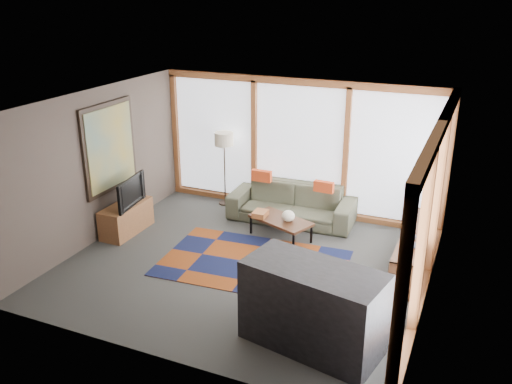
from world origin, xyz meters
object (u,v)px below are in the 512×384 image
at_px(bookshelf, 414,250).
at_px(bar_counter, 313,307).
at_px(tv_console, 126,218).
at_px(coffee_table, 281,228).
at_px(television, 127,192).
at_px(sofa, 292,203).
at_px(floor_lamp, 225,169).

height_order(bookshelf, bar_counter, bar_counter).
bearing_deg(bookshelf, tv_console, -171.22).
distance_m(bookshelf, bar_counter, 2.71).
distance_m(coffee_table, tv_console, 2.76).
distance_m(tv_console, television, 0.54).
relative_size(sofa, bookshelf, 1.05).
height_order(floor_lamp, bookshelf, floor_lamp).
distance_m(tv_console, bar_counter, 4.45).
distance_m(coffee_table, television, 2.76).
bearing_deg(television, coffee_table, -78.81).
relative_size(coffee_table, tv_console, 1.02).
bearing_deg(floor_lamp, sofa, -9.21).
bearing_deg(bookshelf, bar_counter, -108.24).
bearing_deg(coffee_table, bookshelf, -2.67).
bearing_deg(television, tv_console, 69.10).
bearing_deg(floor_lamp, coffee_table, -33.22).
height_order(sofa, bookshelf, sofa).
xyz_separation_m(bookshelf, tv_console, (-4.90, -0.76, -0.01)).
relative_size(bookshelf, television, 2.42).
distance_m(floor_lamp, bar_counter, 4.81).
xyz_separation_m(bookshelf, television, (-4.83, -0.77, 0.52)).
xyz_separation_m(coffee_table, bookshelf, (2.28, -0.11, 0.10)).
relative_size(tv_console, television, 1.16).
height_order(bookshelf, television, television).
relative_size(floor_lamp, bar_counter, 0.89).
height_order(sofa, bar_counter, bar_counter).
bearing_deg(sofa, television, -148.24).
distance_m(sofa, bar_counter, 3.80).
bearing_deg(bookshelf, television, -170.88).
height_order(tv_console, television, television).
distance_m(bookshelf, tv_console, 4.96).
bearing_deg(tv_console, floor_lamp, 62.01).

